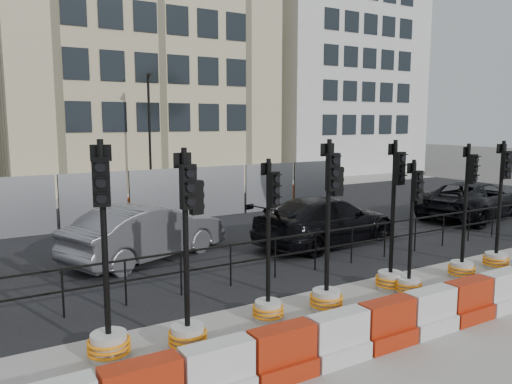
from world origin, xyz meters
TOP-DOWN VIEW (x-y plane):
  - ground at (0.00, 0.00)m, footprint 120.00×120.00m
  - sidewalk_near at (0.00, -3.00)m, footprint 40.00×6.00m
  - road at (0.00, 7.00)m, footprint 40.00×14.00m
  - sidewalk_far at (0.00, 16.00)m, footprint 40.00×4.00m
  - building_cream at (2.00, 21.99)m, footprint 15.00×10.06m
  - building_white at (17.00, 21.99)m, footprint 12.00×9.06m
  - kerb_railing at (0.00, 1.20)m, footprint 18.00×0.04m
  - heras_fencing at (0.57, 9.86)m, footprint 14.33×1.72m
  - lamp_post_far at (0.50, 14.98)m, footprint 0.12×0.56m
  - barrier_row at (0.00, -2.80)m, footprint 16.75×0.50m
  - traffic_signal_a at (-5.68, -0.87)m, footprint 0.68×0.68m
  - traffic_signal_b at (-4.45, -1.19)m, footprint 0.66×0.66m
  - traffic_signal_c at (-2.67, -0.85)m, footprint 0.60×0.60m
  - traffic_signal_d at (-1.40, -1.02)m, footprint 0.67×0.67m
  - traffic_signal_e at (0.59, -0.79)m, footprint 0.66×0.66m
  - traffic_signal_f at (0.73, -1.21)m, footprint 0.58×0.58m
  - traffic_signal_g at (2.71, -1.05)m, footprint 0.64×0.64m
  - traffic_signal_h at (4.15, -0.98)m, footprint 0.64×0.64m
  - car_b at (-3.28, 4.39)m, footprint 4.88×5.78m
  - car_c at (1.99, 3.26)m, footprint 3.85×5.78m
  - car_d at (9.50, 3.57)m, footprint 4.48×6.21m

SIDE VIEW (x-z plane):
  - ground at x=0.00m, z-range 0.00..0.00m
  - sidewalk_near at x=0.00m, z-range 0.00..0.02m
  - sidewalk_far at x=0.00m, z-range 0.00..0.02m
  - road at x=0.00m, z-range 0.00..0.03m
  - barrier_row at x=0.00m, z-range -0.03..0.77m
  - traffic_signal_c at x=-2.67m, z-range -0.90..2.17m
  - heras_fencing at x=0.57m, z-range -0.35..1.65m
  - traffic_signal_g at x=2.71m, z-range -0.95..2.28m
  - traffic_signal_h at x=4.15m, z-range -0.96..2.31m
  - kerb_railing at x=0.00m, z-range 0.19..1.19m
  - traffic_signal_e at x=0.59m, z-range -0.98..2.36m
  - traffic_signal_f at x=0.73m, z-range -0.77..2.17m
  - traffic_signal_a at x=-5.68m, z-range -1.02..2.46m
  - car_d at x=9.50m, z-range 0.00..1.46m
  - car_c at x=1.99m, z-range 0.00..1.47m
  - car_b at x=-3.28m, z-range 0.00..1.53m
  - traffic_signal_b at x=-4.45m, z-range -0.87..2.46m
  - traffic_signal_d at x=-1.40m, z-range -0.89..2.51m
  - lamp_post_far at x=0.50m, z-range 0.22..6.22m
  - building_white at x=17.00m, z-range 0.00..16.00m
  - building_cream at x=2.00m, z-range 0.00..18.00m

